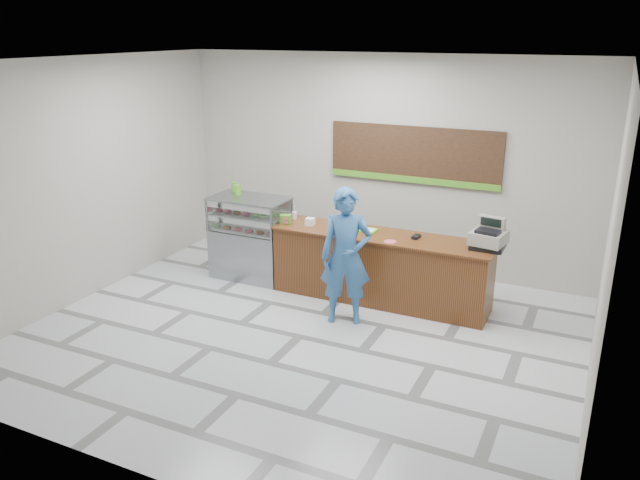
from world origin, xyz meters
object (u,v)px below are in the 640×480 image
at_px(sales_counter, 380,268).
at_px(display_case, 250,237).
at_px(customer, 346,256).
at_px(serving_tray, 366,230).
at_px(cash_register, 489,237).

bearing_deg(sales_counter, display_case, -179.99).
xyz_separation_m(display_case, customer, (2.02, -0.83, 0.27)).
bearing_deg(customer, serving_tray, 73.83).
relative_size(sales_counter, display_case, 2.45).
height_order(sales_counter, serving_tray, serving_tray).
relative_size(display_case, serving_tray, 3.95).
bearing_deg(serving_tray, sales_counter, -16.91).
relative_size(cash_register, customer, 0.27).
bearing_deg(display_case, serving_tray, 2.68).
xyz_separation_m(sales_counter, display_case, (-2.22, -0.00, 0.16)).
distance_m(display_case, serving_tray, 1.98).
height_order(cash_register, serving_tray, cash_register).
height_order(serving_tray, customer, customer).
height_order(display_case, serving_tray, display_case).
distance_m(serving_tray, customer, 0.93).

